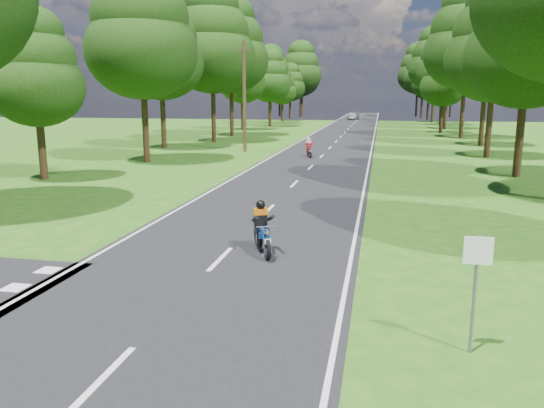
# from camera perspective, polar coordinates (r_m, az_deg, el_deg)

# --- Properties ---
(ground) EXTENTS (160.00, 160.00, 0.00)m
(ground) POSITION_cam_1_polar(r_m,az_deg,el_deg) (11.99, -8.40, -8.78)
(ground) COLOR #1F5212
(ground) RESTS_ON ground
(main_road) EXTENTS (7.00, 140.00, 0.02)m
(main_road) POSITION_cam_1_polar(r_m,az_deg,el_deg) (60.81, 7.84, 7.62)
(main_road) COLOR black
(main_road) RESTS_ON ground
(road_markings) EXTENTS (7.40, 140.00, 0.01)m
(road_markings) POSITION_cam_1_polar(r_m,az_deg,el_deg) (58.95, 7.59, 7.52)
(road_markings) COLOR silver
(road_markings) RESTS_ON main_road
(treeline) EXTENTS (40.00, 115.35, 14.78)m
(treeline) POSITION_cam_1_polar(r_m,az_deg,el_deg) (70.77, 9.79, 14.79)
(treeline) COLOR black
(treeline) RESTS_ON ground
(telegraph_pole) EXTENTS (1.20, 0.26, 8.00)m
(telegraph_pole) POSITION_cam_1_polar(r_m,az_deg,el_deg) (39.80, -2.99, 11.50)
(telegraph_pole) COLOR #382616
(telegraph_pole) RESTS_ON ground
(road_sign) EXTENTS (0.45, 0.07, 2.00)m
(road_sign) POSITION_cam_1_polar(r_m,az_deg,el_deg) (9.12, 21.10, -7.14)
(road_sign) COLOR slate
(road_sign) RESTS_ON ground
(rider_near_blue) EXTENTS (1.19, 1.77, 1.40)m
(rider_near_blue) POSITION_cam_1_polar(r_m,az_deg,el_deg) (14.06, -1.08, -2.50)
(rider_near_blue) COLOR #0E3B9C
(rider_near_blue) RESTS_ON main_road
(rider_far_red) EXTENTS (0.94, 1.67, 1.32)m
(rider_far_red) POSITION_cam_1_polar(r_m,az_deg,el_deg) (36.20, 4.00, 6.10)
(rider_far_red) COLOR maroon
(rider_far_red) RESTS_ON main_road
(distant_car) EXTENTS (2.10, 3.95, 1.28)m
(distant_car) POSITION_cam_1_polar(r_m,az_deg,el_deg) (92.37, 8.72, 9.33)
(distant_car) COLOR #B1B4B9
(distant_car) RESTS_ON main_road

